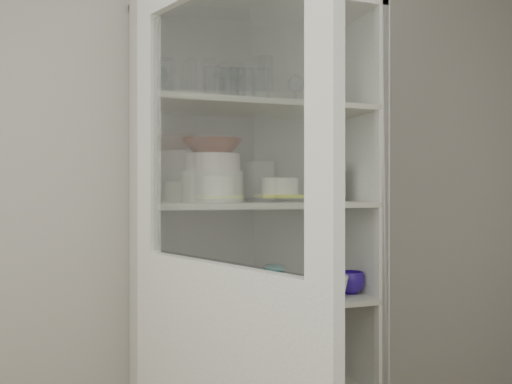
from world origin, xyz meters
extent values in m
cube|color=#AFAEAB|center=(0.00, 1.50, 1.30)|extent=(3.60, 0.02, 2.60)
cube|color=beige|center=(-0.28, 1.27, 1.05)|extent=(0.03, 0.45, 2.10)
cube|color=beige|center=(0.68, 1.27, 1.05)|extent=(0.03, 0.45, 2.10)
cube|color=#969591|center=(0.20, 1.49, 1.05)|extent=(1.00, 0.03, 2.10)
cube|color=beige|center=(0.20, 1.27, 2.08)|extent=(1.00, 0.45, 0.03)
cube|color=beige|center=(0.20, 1.26, 0.85)|extent=(0.94, 0.42, 0.02)
cube|color=beige|center=(0.20, 1.26, 1.25)|extent=(0.94, 0.42, 0.02)
cube|color=beige|center=(0.20, 1.26, 1.65)|extent=(0.94, 0.42, 0.02)
cube|color=beige|center=(-0.28, 1.01, 1.50)|extent=(0.07, 0.10, 0.80)
cube|color=beige|center=(0.01, 0.25, 1.50)|extent=(0.07, 0.10, 0.80)
cube|color=silver|center=(-0.14, 0.63, 1.50)|extent=(0.27, 0.68, 0.78)
cylinder|color=silver|center=(-0.21, 1.16, 1.73)|extent=(0.08, 0.08, 0.14)
cylinder|color=silver|center=(0.06, 1.16, 1.72)|extent=(0.08, 0.08, 0.13)
cylinder|color=silver|center=(0.08, 1.16, 1.72)|extent=(0.08, 0.08, 0.13)
cylinder|color=silver|center=(0.18, 1.14, 1.72)|extent=(0.08, 0.08, 0.13)
cylinder|color=silver|center=(0.49, 1.15, 1.73)|extent=(0.09, 0.09, 0.15)
cylinder|color=silver|center=(0.43, 1.16, 1.73)|extent=(0.07, 0.07, 0.14)
cylinder|color=silver|center=(0.45, 1.14, 1.73)|extent=(0.08, 0.08, 0.13)
cylinder|color=silver|center=(-0.21, 1.26, 1.72)|extent=(0.06, 0.06, 0.13)
cylinder|color=silver|center=(0.02, 1.28, 1.74)|extent=(0.09, 0.09, 0.15)
cylinder|color=silver|center=(0.15, 1.27, 1.74)|extent=(0.08, 0.08, 0.15)
cylinder|color=silver|center=(0.07, 1.27, 1.73)|extent=(0.09, 0.09, 0.14)
cylinder|color=white|center=(0.00, 1.21, 1.32)|extent=(0.24, 0.24, 0.13)
cylinder|color=white|center=(-0.06, 1.40, 1.30)|extent=(0.21, 0.21, 0.08)
cylinder|color=white|center=(0.00, 1.21, 1.42)|extent=(0.25, 0.25, 0.07)
imported|color=maroon|center=(0.00, 1.21, 1.48)|extent=(0.30, 0.30, 0.06)
cylinder|color=silver|center=(0.31, 1.29, 1.27)|extent=(0.37, 0.37, 0.02)
cube|color=#FEFF28|center=(0.31, 1.29, 1.28)|extent=(0.21, 0.21, 0.01)
cylinder|color=white|center=(0.31, 1.29, 1.33)|extent=(0.19, 0.19, 0.07)
cylinder|color=white|center=(0.55, 1.27, 1.34)|extent=(0.13, 0.13, 0.16)
imported|color=navy|center=(0.61, 1.21, 0.91)|extent=(0.13, 0.13, 0.10)
imported|color=teal|center=(0.26, 1.29, 0.91)|extent=(0.10, 0.10, 0.09)
imported|color=white|center=(0.50, 1.13, 0.91)|extent=(0.13, 0.13, 0.10)
cylinder|color=teal|center=(0.29, 1.29, 0.91)|extent=(0.10, 0.10, 0.10)
ellipsoid|color=teal|center=(0.29, 1.29, 0.97)|extent=(0.10, 0.10, 0.02)
cylinder|color=#A5A4AD|center=(0.04, 1.18, 0.88)|extent=(0.11, 0.11, 0.04)
cylinder|color=white|center=(-0.21, 1.27, 0.92)|extent=(0.13, 0.13, 0.12)
cube|color=#B7B7B7|center=(0.34, 1.27, 0.49)|extent=(0.22, 0.19, 0.06)
camera|label=1|loc=(-0.55, -0.87, 1.31)|focal=38.00mm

